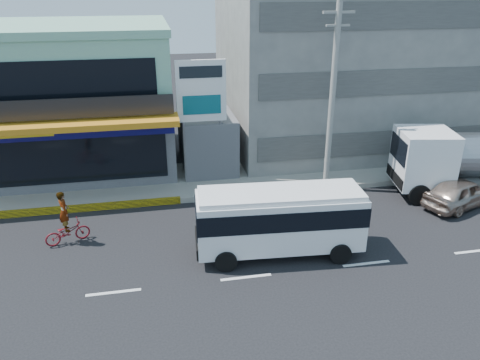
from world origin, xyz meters
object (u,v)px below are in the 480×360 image
object	(u,v)px
utility_pole_near	(332,96)
tanker_truck	(475,161)
shop_building	(67,101)
satellite_dish	(207,114)
concrete_building	(350,40)
minibus	(280,217)
sedan	(461,192)
motorcycle_rider	(66,226)
billboard	(201,98)

from	to	relation	value
utility_pole_near	tanker_truck	xyz separation A→B (m)	(7.32, -2.15, -3.26)
shop_building	satellite_dish	size ratio (longest dim) A/B	8.27
concrete_building	minibus	world-z (taller)	concrete_building
concrete_building	sedan	distance (m)	12.75
shop_building	minibus	distance (m)	15.95
satellite_dish	utility_pole_near	distance (m)	7.17
motorcycle_rider	utility_pole_near	bearing A→B (deg)	14.19
shop_building	billboard	world-z (taller)	shop_building
satellite_dish	motorcycle_rider	size ratio (longest dim) A/B	0.62
utility_pole_near	minibus	xyz separation A→B (m)	(-4.29, -5.90, -3.44)
shop_building	motorcycle_rider	distance (m)	10.40
utility_pole_near	tanker_truck	distance (m)	8.30
satellite_dish	minibus	bearing A→B (deg)	-79.79
concrete_building	utility_pole_near	size ratio (longest dim) A/B	1.60
billboard	minibus	world-z (taller)	billboard
utility_pole_near	tanker_truck	bearing A→B (deg)	-16.37
minibus	sedan	world-z (taller)	minibus
shop_building	utility_pole_near	world-z (taller)	utility_pole_near
billboard	satellite_dish	bearing A→B (deg)	74.48
utility_pole_near	tanker_truck	world-z (taller)	utility_pole_near
concrete_building	minibus	xyz separation A→B (m)	(-8.29, -13.50, -5.30)
satellite_dish	motorcycle_rider	xyz separation A→B (m)	(-7.11, -6.92, -2.77)
concrete_building	billboard	bearing A→B (deg)	-151.08
billboard	utility_pole_near	size ratio (longest dim) A/B	0.69
billboard	minibus	bearing A→B (deg)	-73.98
billboard	sedan	distance (m)	14.09
concrete_building	motorcycle_rider	world-z (taller)	concrete_building
concrete_building	tanker_truck	world-z (taller)	concrete_building
satellite_dish	motorcycle_rider	bearing A→B (deg)	-135.80
concrete_building	motorcycle_rider	size ratio (longest dim) A/B	6.57
minibus	motorcycle_rider	world-z (taller)	minibus
shop_building	minibus	bearing A→B (deg)	-52.04
shop_building	concrete_building	world-z (taller)	concrete_building
shop_building	billboard	bearing A→B (deg)	-32.32
sedan	utility_pole_near	bearing A→B (deg)	39.95
sedan	tanker_truck	bearing A→B (deg)	-69.70
utility_pole_near	concrete_building	bearing A→B (deg)	62.24
minibus	concrete_building	bearing A→B (deg)	58.45
concrete_building	billboard	xyz separation A→B (m)	(-10.50, -5.80, -2.07)
utility_pole_near	minibus	bearing A→B (deg)	-126.02
shop_building	tanker_truck	bearing A→B (deg)	-22.19
billboard	minibus	size ratio (longest dim) A/B	0.99
concrete_building	billboard	distance (m)	12.17
satellite_dish	minibus	xyz separation A→B (m)	(1.71, -9.50, -1.87)
billboard	sedan	world-z (taller)	billboard
utility_pole_near	minibus	distance (m)	8.07
utility_pole_near	satellite_dish	bearing A→B (deg)	149.04
billboard	tanker_truck	xyz separation A→B (m)	(13.82, -3.95, -3.04)
concrete_building	minibus	size ratio (longest dim) A/B	2.30
satellite_dish	shop_building	bearing A→B (deg)	159.79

